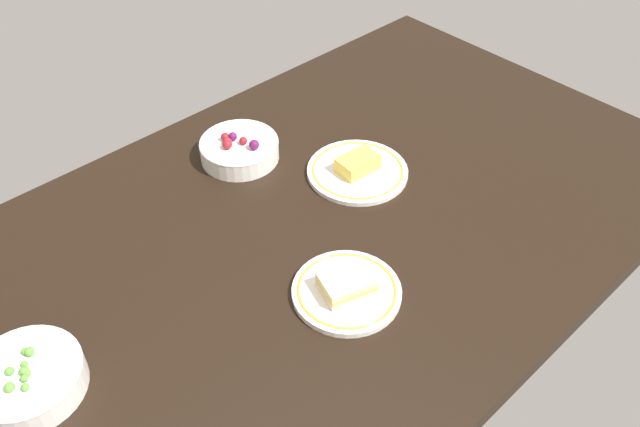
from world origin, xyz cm
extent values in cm
cube|color=black|center=(0.00, 0.00, 2.00)|extent=(157.80, 94.71, 4.00)
cylinder|color=white|center=(15.85, 5.42, 4.50)|extent=(21.33, 21.33, 1.00)
torus|color=gold|center=(15.85, 5.42, 5.00)|extent=(19.27, 19.27, 0.50)
cube|color=#F2D14C|center=(15.85, 5.42, 6.62)|extent=(8.84, 6.19, 3.24)
cylinder|color=white|center=(1.06, 26.61, 6.02)|extent=(16.91, 16.91, 4.04)
torus|color=white|center=(1.06, 26.61, 8.04)|extent=(17.04, 17.04, 0.80)
sphere|color=maroon|center=(-0.56, 29.16, 8.97)|extent=(1.86, 1.86, 1.86)
sphere|color=#B2232D|center=(-1.21, 27.40, 8.96)|extent=(1.84, 1.84, 1.84)
sphere|color=maroon|center=(1.49, 25.52, 8.90)|extent=(1.72, 1.72, 1.72)
sphere|color=maroon|center=(-1.93, 26.54, 9.07)|extent=(2.05, 2.05, 2.05)
sphere|color=#59144C|center=(2.10, 22.58, 9.12)|extent=(2.17, 2.17, 2.17)
sphere|color=#59144C|center=(0.71, 28.17, 8.98)|extent=(1.89, 1.89, 1.89)
cylinder|color=white|center=(-57.82, 2.71, 6.18)|extent=(17.16, 17.16, 4.35)
torus|color=white|center=(-57.82, 2.71, 8.35)|extent=(17.28, 17.28, 0.80)
sphere|color=#599E38|center=(-57.52, 1.55, 8.88)|extent=(1.07, 1.07, 1.07)
sphere|color=#599E38|center=(-58.28, 1.01, 8.93)|extent=(1.16, 1.16, 1.16)
sphere|color=#599E38|center=(-57.18, 3.39, 8.89)|extent=(1.07, 1.07, 1.07)
sphere|color=#599E38|center=(-59.33, 3.63, 9.02)|extent=(1.35, 1.35, 1.35)
sphere|color=#599E38|center=(-60.54, 0.88, 9.11)|extent=(1.53, 1.53, 1.53)
sphere|color=#599E38|center=(-56.07, 5.52, 8.94)|extent=(1.18, 1.18, 1.18)
sphere|color=#599E38|center=(-55.66, 4.82, 9.11)|extent=(1.51, 1.51, 1.51)
sphere|color=#599E38|center=(-57.74, 2.06, 9.08)|extent=(1.45, 1.45, 1.45)
sphere|color=#599E38|center=(-58.85, -0.55, 8.95)|extent=(1.20, 1.20, 1.20)
cylinder|color=white|center=(-9.28, -16.76, 4.57)|extent=(19.17, 19.17, 1.14)
torus|color=gold|center=(-9.28, -16.76, 5.14)|extent=(17.37, 17.37, 0.50)
cube|color=beige|center=(-9.28, -16.76, 5.74)|extent=(10.49, 8.95, 1.20)
cube|color=#E5B24C|center=(-9.28, -16.76, 6.74)|extent=(10.49, 8.95, 0.80)
cube|color=beige|center=(-9.28, -16.76, 7.74)|extent=(10.49, 8.95, 1.20)
camera|label=1|loc=(-63.97, -68.75, 92.11)|focal=37.09mm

